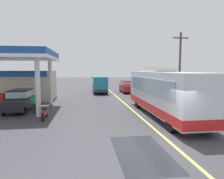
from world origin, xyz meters
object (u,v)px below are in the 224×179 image
(pedestrian_near_pump, at_px, (34,102))
(car_trailing_behind_bus, at_px, (127,86))
(minibus_opposing_lane, at_px, (99,83))
(motorcycle_parked_forecourt, at_px, (45,113))
(car_at_pump, at_px, (20,99))
(cyclist_on_shoulder, at_px, (211,113))
(coach_bus_main, at_px, (164,93))

(pedestrian_near_pump, distance_m, car_trailing_behind_bus, 16.82)
(minibus_opposing_lane, distance_m, motorcycle_parked_forecourt, 16.68)
(pedestrian_near_pump, bearing_deg, motorcycle_parked_forecourt, -58.89)
(car_at_pump, relative_size, car_trailing_behind_bus, 1.00)
(car_at_pump, height_order, motorcycle_parked_forecourt, car_at_pump)
(cyclist_on_shoulder, height_order, pedestrian_near_pump, cyclist_on_shoulder)
(car_at_pump, xyz_separation_m, cyclist_on_shoulder, (13.29, -6.09, -0.23))
(minibus_opposing_lane, height_order, car_trailing_behind_bus, minibus_opposing_lane)
(coach_bus_main, xyz_separation_m, minibus_opposing_lane, (-3.73, 15.96, -0.25))
(cyclist_on_shoulder, height_order, car_trailing_behind_bus, car_trailing_behind_bus)
(car_trailing_behind_bus, bearing_deg, cyclist_on_shoulder, -85.01)
(pedestrian_near_pump, bearing_deg, cyclist_on_shoulder, -22.63)
(motorcycle_parked_forecourt, relative_size, pedestrian_near_pump, 1.08)
(minibus_opposing_lane, relative_size, pedestrian_near_pump, 3.69)
(car_at_pump, height_order, minibus_opposing_lane, minibus_opposing_lane)
(minibus_opposing_lane, height_order, motorcycle_parked_forecourt, minibus_opposing_lane)
(car_at_pump, bearing_deg, motorcycle_parked_forecourt, -50.33)
(car_at_pump, bearing_deg, pedestrian_near_pump, -39.24)
(car_at_pump, relative_size, pedestrian_near_pump, 2.53)
(car_trailing_behind_bus, bearing_deg, motorcycle_parked_forecourt, -120.85)
(car_at_pump, xyz_separation_m, minibus_opposing_lane, (7.58, 12.76, 0.46))
(car_at_pump, height_order, cyclist_on_shoulder, car_at_pump)
(minibus_opposing_lane, bearing_deg, car_at_pump, -120.72)
(car_at_pump, height_order, pedestrian_near_pump, car_at_pump)
(motorcycle_parked_forecourt, distance_m, pedestrian_near_pump, 2.37)
(pedestrian_near_pump, relative_size, car_trailing_behind_bus, 0.40)
(coach_bus_main, height_order, motorcycle_parked_forecourt, coach_bus_main)
(minibus_opposing_lane, distance_m, car_trailing_behind_bus, 4.19)
(pedestrian_near_pump, bearing_deg, car_at_pump, 140.76)
(cyclist_on_shoulder, height_order, motorcycle_parked_forecourt, cyclist_on_shoulder)
(coach_bus_main, distance_m, cyclist_on_shoulder, 3.63)
(pedestrian_near_pump, bearing_deg, minibus_opposing_lane, 65.96)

